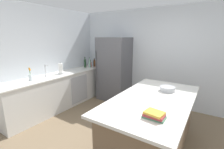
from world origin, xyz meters
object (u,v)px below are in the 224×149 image
(kitchen_island, at_px, (152,124))
(cookbook_stack, at_px, (154,115))
(paper_towel_roll, at_px, (61,69))
(wine_bottle, at_px, (85,63))
(hot_sauce_bottle, at_px, (91,64))
(syrup_bottle, at_px, (94,63))
(mixing_bowl, at_px, (167,89))
(sink_faucet, at_px, (46,70))
(soda_bottle, at_px, (96,62))
(refrigerator, at_px, (114,69))
(flower_vase, at_px, (30,76))
(gin_bottle, at_px, (90,64))

(kitchen_island, height_order, cookbook_stack, cookbook_stack)
(paper_towel_roll, bearing_deg, wine_bottle, 94.73)
(cookbook_stack, bearing_deg, hot_sauce_bottle, 142.72)
(syrup_bottle, distance_m, wine_bottle, 0.32)
(paper_towel_roll, relative_size, mixing_bowl, 1.20)
(sink_faucet, bearing_deg, mixing_bowl, 10.09)
(kitchen_island, xyz_separation_m, wine_bottle, (-2.67, 1.34, 0.58))
(hot_sauce_bottle, bearing_deg, soda_bottle, 69.96)
(refrigerator, relative_size, mixing_bowl, 7.04)
(kitchen_island, relative_size, soda_bottle, 5.92)
(flower_vase, distance_m, syrup_bottle, 2.10)
(paper_towel_roll, height_order, wine_bottle, wine_bottle)
(mixing_bowl, bearing_deg, syrup_bottle, 155.65)
(syrup_bottle, xyz_separation_m, mixing_bowl, (2.62, -1.19, -0.06))
(sink_faucet, relative_size, gin_bottle, 0.96)
(kitchen_island, xyz_separation_m, sink_faucet, (-2.67, -0.05, 0.60))
(soda_bottle, bearing_deg, wine_bottle, -110.54)
(wine_bottle, bearing_deg, syrup_bottle, 64.12)
(syrup_bottle, xyz_separation_m, gin_bottle, (-0.03, -0.20, 0.01))
(sink_faucet, xyz_separation_m, paper_towel_roll, (0.08, 0.38, -0.02))
(flower_vase, xyz_separation_m, soda_bottle, (0.08, 2.18, 0.04))
(hot_sauce_bottle, bearing_deg, gin_bottle, -64.52)
(refrigerator, relative_size, paper_towel_roll, 5.87)
(syrup_bottle, bearing_deg, mixing_bowl, -24.35)
(paper_towel_roll, relative_size, cookbook_stack, 1.22)
(sink_faucet, bearing_deg, refrigerator, 60.02)
(paper_towel_roll, xyz_separation_m, mixing_bowl, (2.68, 0.11, -0.08))
(hot_sauce_bottle, height_order, gin_bottle, gin_bottle)
(flower_vase, height_order, paper_towel_roll, paper_towel_roll)
(kitchen_island, relative_size, wine_bottle, 6.22)
(kitchen_island, xyz_separation_m, paper_towel_roll, (-2.59, 0.33, 0.58))
(refrigerator, xyz_separation_m, paper_towel_roll, (-0.85, -1.24, 0.12))
(soda_bottle, distance_m, mixing_bowl, 2.91)
(flower_vase, relative_size, wine_bottle, 0.88)
(kitchen_island, relative_size, mixing_bowl, 7.99)
(refrigerator, distance_m, gin_bottle, 0.84)
(sink_faucet, distance_m, soda_bottle, 1.76)
(paper_towel_roll, bearing_deg, kitchen_island, -7.34)
(sink_faucet, bearing_deg, paper_towel_roll, 77.72)
(flower_vase, height_order, hot_sauce_bottle, flower_vase)
(sink_faucet, relative_size, cookbook_stack, 1.17)
(paper_towel_roll, height_order, mixing_bowl, paper_towel_roll)
(hot_sauce_bottle, bearing_deg, flower_vase, -90.48)
(paper_towel_roll, bearing_deg, gin_bottle, 88.36)
(mixing_bowl, bearing_deg, sink_faucet, -169.91)
(gin_bottle, bearing_deg, cookbook_stack, -36.49)
(flower_vase, xyz_separation_m, cookbook_stack, (2.83, -0.15, -0.05))
(kitchen_island, distance_m, soda_bottle, 3.11)
(flower_vase, height_order, syrup_bottle, flower_vase)
(sink_faucet, height_order, gin_bottle, gin_bottle)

